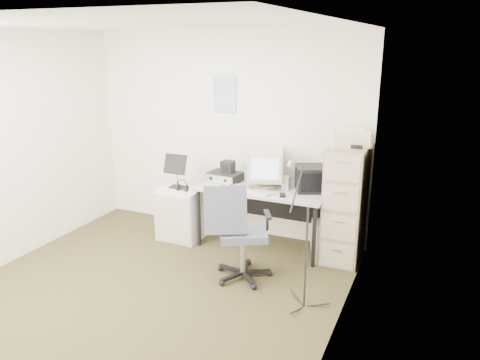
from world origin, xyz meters
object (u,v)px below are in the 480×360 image
at_px(side_cart, 181,214).
at_px(filing_cabinet, 345,204).
at_px(desk, 263,217).
at_px(office_chair, 243,231).

bearing_deg(side_cart, filing_cabinet, 6.63).
bearing_deg(filing_cabinet, desk, -178.19).
height_order(office_chair, side_cart, office_chair).
height_order(filing_cabinet, desk, filing_cabinet).
height_order(desk, side_cart, desk).
height_order(filing_cabinet, office_chair, filing_cabinet).
bearing_deg(office_chair, filing_cabinet, 16.52).
bearing_deg(filing_cabinet, office_chair, -135.04).
height_order(desk, office_chair, office_chair).
distance_m(filing_cabinet, side_cart, 2.00).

